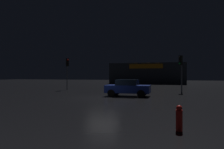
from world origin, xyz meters
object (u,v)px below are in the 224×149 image
at_px(traffic_signal_main, 181,66).
at_px(traffic_signal_cross_left, 67,66).
at_px(car_near, 128,88).
at_px(store_building, 149,73).
at_px(fire_hydrant, 179,118).

height_order(traffic_signal_main, traffic_signal_cross_left, traffic_signal_cross_left).
xyz_separation_m(traffic_signal_cross_left, car_near, (8.83, -5.44, -2.25)).
relative_size(store_building, car_near, 4.07).
distance_m(traffic_signal_main, traffic_signal_cross_left, 13.41).
xyz_separation_m(car_near, fire_hydrant, (4.09, -10.85, -0.33)).
distance_m(store_building, fire_hydrant, 41.12).
xyz_separation_m(store_building, traffic_signal_cross_left, (-7.15, -24.39, 0.82)).
bearing_deg(car_near, traffic_signal_cross_left, 148.35).
distance_m(traffic_signal_main, car_near, 7.31).
distance_m(traffic_signal_main, fire_hydrant, 16.35).
height_order(store_building, traffic_signal_cross_left, store_building).
relative_size(store_building, traffic_signal_main, 4.01).
bearing_deg(traffic_signal_cross_left, fire_hydrant, -51.58).
bearing_deg(traffic_signal_main, traffic_signal_cross_left, 179.49).
height_order(store_building, fire_hydrant, store_building).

